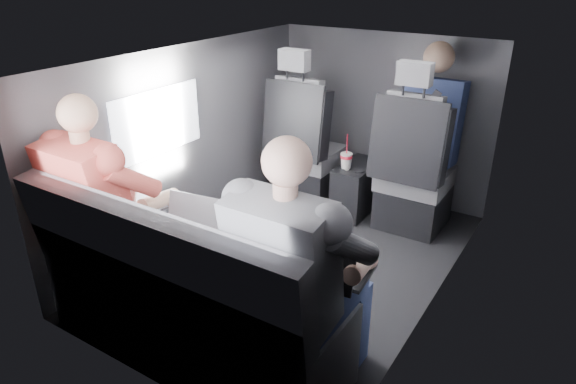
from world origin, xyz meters
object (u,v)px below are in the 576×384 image
Objects in this scene: passenger_rear_right at (300,273)px; soda_cup at (346,160)px; laptop_silver at (210,224)px; front_seat_right at (412,179)px; center_console at (357,188)px; rear_bench at (187,305)px; laptop_white at (134,198)px; laptop_black at (326,265)px; front_seat_left at (305,155)px; passenger_rear_left at (111,207)px; passenger_front_right at (431,122)px.

soda_cup is at bearing 110.08° from passenger_rear_right.
laptop_silver is at bearing 165.59° from passenger_rear_right.
front_seat_right is 2.64× the size of center_console.
center_console is 1.94m from rear_bench.
laptop_black is at bearing -1.49° from laptop_white.
front_seat_left is at bearing 123.07° from laptop_black.
laptop_silver is 0.68m from laptop_black.
passenger_rear_left is (-1.23, -0.13, 0.02)m from laptop_black.
rear_bench is 4.46× the size of laptop_silver.
passenger_front_right reaches higher than laptop_white.
laptop_white is 2.18m from passenger_front_right.
front_seat_right is 4.59× the size of soda_cup.
front_seat_left is 3.51× the size of laptop_white.
passenger_rear_right reaches higher than soda_cup.
passenger_rear_left is (-1.04, -1.81, 0.25)m from front_seat_right.
laptop_black is at bearing 19.62° from rear_bench.
passenger_front_right reaches higher than passenger_rear_left.
laptop_white is at bearing 178.51° from laptop_black.
rear_bench is 0.69m from passenger_rear_right.
laptop_white is 0.28× the size of passenger_rear_right.
center_console is 1.34× the size of laptop_silver.
front_seat_right is 0.50m from soda_cup.
laptop_white is 1.20m from passenger_rear_right.
soda_cup is at bearing -145.58° from passenger_front_right.
soda_cup is 0.77× the size of laptop_silver.
passenger_rear_left is (-0.59, -1.85, 0.45)m from center_console.
passenger_rear_right is at bearing -86.56° from passenger_front_right.
passenger_rear_left and passenger_rear_right have the same top height.
passenger_rear_left reaches higher than soda_cup.
passenger_rear_right is (1.04, -1.81, 0.25)m from front_seat_left.
passenger_front_right reaches higher than front_seat_right.
passenger_rear_right is at bearing -85.67° from front_seat_right.
rear_bench is 1.25× the size of passenger_rear_right.
rear_bench reaches higher than laptop_silver.
center_console is 1.99m from passenger_rear_left.
laptop_black reaches higher than soda_cup.
front_seat_left is 1.00× the size of front_seat_right.
center_console is 0.30m from soda_cup.
front_seat_left is 0.99× the size of passenger_rear_right.
front_seat_left is 2.64× the size of center_console.
rear_bench is at bearing -9.06° from passenger_rear_left.
laptop_white is at bearing -119.27° from passenger_front_right.
center_console is at bearing 70.30° from laptop_white.
front_seat_right reaches higher than center_console.
laptop_black is at bearing -66.74° from soda_cup.
passenger_rear_right is (0.63, -1.72, 0.18)m from soda_cup.
passenger_rear_right is at bearing -7.95° from laptop_white.
laptop_white is at bearing 179.54° from laptop_silver.
rear_bench is 4.32× the size of laptop_black.
center_console is at bearing 71.87° from soda_cup.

